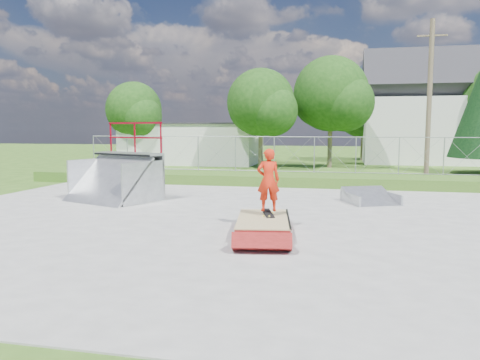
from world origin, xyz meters
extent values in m
plane|color=#315418|center=(0.00, 0.00, 0.00)|extent=(120.00, 120.00, 0.00)
cube|color=gray|center=(0.00, 0.00, 0.02)|extent=(20.00, 16.00, 0.04)
cube|color=#315418|center=(0.00, 9.50, 0.25)|extent=(24.00, 3.00, 0.50)
cube|color=maroon|center=(1.41, -1.18, 0.19)|extent=(1.68, 2.85, 0.38)
cube|color=tan|center=(1.41, -1.18, 0.39)|extent=(1.70, 2.87, 0.03)
cube|color=black|center=(1.47, -0.77, 0.45)|extent=(0.49, 0.82, 0.13)
imported|color=red|center=(1.47, -0.77, 1.27)|extent=(0.69, 0.54, 1.65)
cube|color=silver|center=(-8.00, 22.00, 1.50)|extent=(10.00, 6.00, 3.00)
cube|color=silver|center=(9.00, 26.00, 2.50)|extent=(8.00, 6.00, 5.00)
cube|color=#2A292E|center=(9.00, 26.00, 5.90)|extent=(8.40, 6.08, 6.08)
cylinder|color=brown|center=(7.50, 12.00, 4.00)|extent=(0.24, 0.24, 8.00)
cylinder|color=brown|center=(-2.00, 18.00, 1.22)|extent=(0.30, 0.30, 2.45)
sphere|color=#173D10|center=(-2.00, 18.00, 4.41)|extent=(4.48, 4.48, 4.48)
sphere|color=#173D10|center=(-1.16, 17.44, 3.85)|extent=(3.36, 3.36, 3.36)
cylinder|color=brown|center=(2.50, 20.00, 1.40)|extent=(0.30, 0.30, 2.80)
sphere|color=#173D10|center=(2.50, 20.00, 5.04)|extent=(5.12, 5.12, 5.12)
sphere|color=#173D10|center=(3.46, 19.36, 4.40)|extent=(3.84, 3.84, 3.84)
cylinder|color=brown|center=(-12.00, 20.00, 1.14)|extent=(0.30, 0.30, 2.27)
sphere|color=#173D10|center=(-12.00, 20.00, 4.10)|extent=(4.16, 4.16, 4.16)
sphere|color=#173D10|center=(-11.22, 19.48, 3.58)|extent=(3.12, 3.12, 3.12)
cylinder|color=brown|center=(5.00, 28.00, 1.05)|extent=(0.30, 0.30, 2.10)
sphere|color=#173D10|center=(5.00, 28.00, 3.78)|extent=(3.84, 3.84, 3.84)
sphere|color=#173D10|center=(5.72, 27.52, 3.30)|extent=(2.88, 2.88, 2.88)
camera|label=1|loc=(3.36, -12.86, 2.70)|focal=35.00mm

